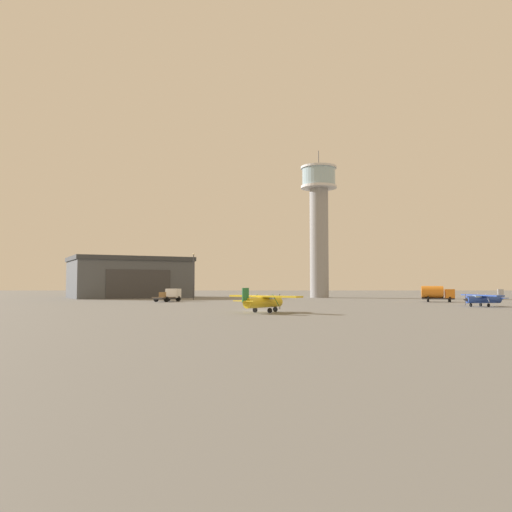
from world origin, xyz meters
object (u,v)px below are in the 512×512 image
Objects in this scene: light_post_east at (196,272)px; truck_flatbed_white at (172,295)px; airplane_blue at (486,299)px; truck_fuel_tanker_orange at (439,293)px; airplane_yellow at (265,301)px; control_tower at (321,217)px.

truck_flatbed_white is at bearing -104.18° from light_post_east.
truck_flatbed_white is (-49.59, 22.26, 0.00)m from airplane_blue.
truck_fuel_tanker_orange is at bearing -17.32° from light_post_east.
airplane_blue is 1.41× the size of truck_fuel_tanker_orange.
airplane_blue is at bearing -74.64° from truck_fuel_tanker_orange.
airplane_yellow is at bearing 15.02° from airplane_blue.
control_tower is 56.57m from airplane_blue.
control_tower reaches higher than truck_fuel_tanker_orange.
airplane_yellow is 41.69m from truck_flatbed_white.
control_tower is 3.66× the size of light_post_east.
truck_fuel_tanker_orange is (17.85, -30.65, -18.20)m from control_tower.
control_tower is 5.90× the size of truck_fuel_tanker_orange.
light_post_east reaches higher than truck_fuel_tanker_orange.
airplane_blue is 57.98m from light_post_east.
airplane_blue is at bearing -36.33° from light_post_east.
truck_fuel_tanker_orange is at bearing -4.27° from airplane_yellow.
airplane_blue is 36.08m from airplane_yellow.
truck_flatbed_white is 13.19m from light_post_east.
light_post_east is (-14.10, 49.99, 4.46)m from airplane_yellow.
airplane_yellow reaches higher than airplane_blue.
light_post_east is at bearing -47.19° from airplane_blue.
light_post_east is (-46.61, 14.53, 4.18)m from truck_fuel_tanker_orange.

